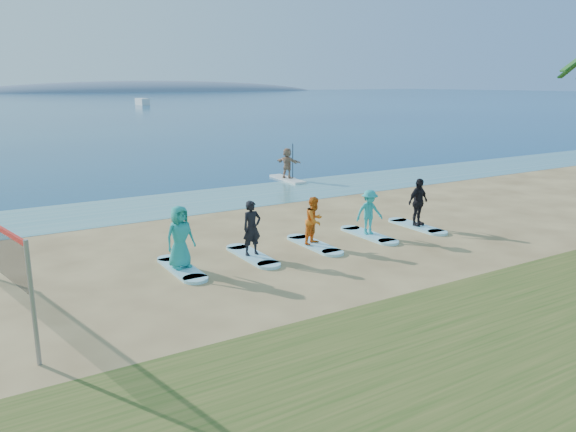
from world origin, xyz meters
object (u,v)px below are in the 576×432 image
surfboard_3 (368,235)px  student_3 (369,212)px  surfboard_2 (314,245)px  surfboard_4 (417,226)px  surfboard_1 (252,256)px  student_0 (180,237)px  student_2 (314,220)px  student_4 (418,202)px  paddleboard (287,179)px  surfboard_0 (181,269)px  student_1 (252,228)px  paddleboarder (287,163)px  boat_offshore_b (142,105)px

surfboard_3 → student_3: (0.00, -0.00, 0.83)m
surfboard_2 → surfboard_3: bearing=0.0°
surfboard_4 → surfboard_1: bearing=180.0°
student_0 → student_3: 6.97m
surfboard_2 → student_2: student_2 is taller
surfboard_4 → student_4: size_ratio=1.24×
student_3 → paddleboard: bearing=82.9°
paddleboard → surfboard_0: size_ratio=1.36×
student_1 → surfboard_3: bearing=-2.5°
surfboard_1 → student_4: student_4 is taller
surfboard_0 → surfboard_4: size_ratio=1.00×
paddleboard → student_1: bearing=-123.1°
student_2 → surfboard_0: bearing=157.2°
paddleboarder → surfboard_2: (-5.95, -11.38, -0.91)m
boat_offshore_b → surfboard_1: bearing=-102.5°
surfboard_0 → student_2: student_2 is taller
student_1 → surfboard_4: student_1 is taller
surfboard_0 → surfboard_3: 6.97m
student_0 → surfboard_2: bearing=-10.5°
surfboard_1 → surfboard_2: (2.32, 0.00, 0.00)m
surfboard_0 → surfboard_2: bearing=0.0°
boat_offshore_b → surfboard_0: 121.78m
paddleboard → paddleboarder: paddleboarder is taller
paddleboard → surfboard_0: (-10.59, -11.38, -0.01)m
surfboard_4 → paddleboarder: bearing=83.4°
student_2 → student_1: bearing=157.2°
student_2 → surfboard_3: student_2 is taller
surfboard_0 → surfboard_3: (6.97, 0.00, 0.00)m
surfboard_0 → surfboard_3: size_ratio=1.00×
student_1 → surfboard_2: 2.49m
paddleboard → student_2: student_2 is taller
surfboard_1 → student_2: bearing=-0.0°
surfboard_1 → student_2: (2.32, -0.00, 0.83)m
surfboard_3 → paddleboarder: bearing=72.3°
surfboard_3 → student_4: (2.32, -0.00, 0.93)m
surfboard_2 → surfboard_4: (4.64, 0.00, 0.00)m
boat_offshore_b → surfboard_0: (-35.49, -116.49, 0.04)m
surfboard_2 → student_2: size_ratio=1.39×
surfboard_1 → student_3: (4.64, -0.00, 0.83)m
surfboard_2 → student_1: bearing=-180.0°
student_1 → surfboard_2: bearing=-2.5°
boat_offshore_b → student_2: size_ratio=4.27×
paddleboarder → surfboard_4: 11.49m
surfboard_2 → student_3: student_3 is taller
student_1 → surfboard_3: student_1 is taller
student_4 → student_3: bearing=171.4°
student_4 → paddleboard: bearing=74.9°
surfboard_4 → surfboard_2: bearing=180.0°
surfboard_1 → surfboard_0: bearing=180.0°
student_0 → student_4: bearing=-10.5°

